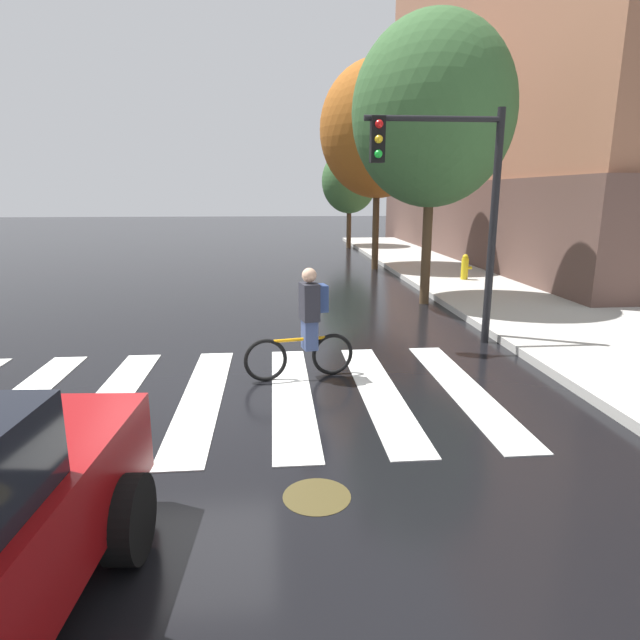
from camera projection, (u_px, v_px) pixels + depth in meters
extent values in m
plane|color=black|center=(183.00, 398.00, 7.31)|extent=(120.00, 120.00, 0.00)
cube|color=silver|center=(15.00, 403.00, 7.12)|extent=(0.55, 4.08, 0.01)
cube|color=silver|center=(110.00, 400.00, 7.23)|extent=(0.55, 4.08, 0.01)
cube|color=silver|center=(202.00, 397.00, 7.34)|extent=(0.55, 4.08, 0.01)
cube|color=silver|center=(292.00, 394.00, 7.44)|extent=(0.55, 4.08, 0.01)
cube|color=silver|center=(379.00, 391.00, 7.55)|extent=(0.55, 4.08, 0.01)
cube|color=silver|center=(463.00, 388.00, 7.65)|extent=(0.55, 4.08, 0.01)
cylinder|color=#473D1E|center=(317.00, 496.00, 4.93)|extent=(0.64, 0.64, 0.01)
cylinder|color=black|center=(128.00, 519.00, 4.03)|extent=(0.28, 0.69, 0.68)
torus|color=black|center=(332.00, 354.00, 8.18)|extent=(0.66, 0.19, 0.66)
torus|color=black|center=(266.00, 360.00, 7.89)|extent=(0.66, 0.19, 0.66)
cylinder|color=orange|center=(299.00, 339.00, 7.97)|extent=(0.88, 0.22, 0.05)
cylinder|color=orange|center=(310.00, 334.00, 8.00)|extent=(0.04, 0.04, 0.45)
cube|color=#384772|center=(310.00, 331.00, 7.99)|extent=(0.25, 0.31, 0.56)
cube|color=#26262D|center=(309.00, 302.00, 7.88)|extent=(0.31, 0.40, 0.56)
sphere|color=tan|center=(309.00, 275.00, 7.79)|extent=(0.22, 0.22, 0.22)
cube|color=navy|center=(321.00, 298.00, 7.92)|extent=(0.21, 0.31, 0.40)
cylinder|color=black|center=(493.00, 231.00, 9.57)|extent=(0.14, 0.14, 4.20)
cylinder|color=black|center=(433.00, 119.00, 9.02)|extent=(2.40, 0.10, 0.10)
cube|color=black|center=(377.00, 140.00, 9.02)|extent=(0.24, 0.20, 0.76)
sphere|color=red|center=(379.00, 124.00, 8.86)|extent=(0.14, 0.14, 0.14)
sphere|color=gold|center=(379.00, 139.00, 8.92)|extent=(0.14, 0.14, 0.14)
sphere|color=green|center=(378.00, 154.00, 8.97)|extent=(0.14, 0.14, 0.14)
cylinder|color=gold|center=(465.00, 269.00, 16.39)|extent=(0.22, 0.22, 0.65)
sphere|color=gold|center=(465.00, 257.00, 16.30)|extent=(0.18, 0.18, 0.18)
cylinder|color=gold|center=(470.00, 268.00, 16.40)|extent=(0.12, 0.09, 0.09)
cylinder|color=#4C3823|center=(427.00, 243.00, 13.23)|extent=(0.24, 0.24, 3.09)
ellipsoid|color=#386033|center=(433.00, 112.00, 12.51)|extent=(3.85, 3.85, 4.42)
cylinder|color=#4C3823|center=(376.00, 224.00, 19.36)|extent=(0.24, 0.24, 3.31)
ellipsoid|color=#A5591E|center=(378.00, 129.00, 18.59)|extent=(4.11, 4.11, 4.73)
cylinder|color=#4C3823|center=(349.00, 226.00, 27.26)|extent=(0.24, 0.24, 2.25)
ellipsoid|color=#386033|center=(349.00, 181.00, 26.74)|extent=(2.80, 2.80, 3.22)
cube|color=brown|center=(627.00, 220.00, 23.90)|extent=(17.24, 23.03, 3.20)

